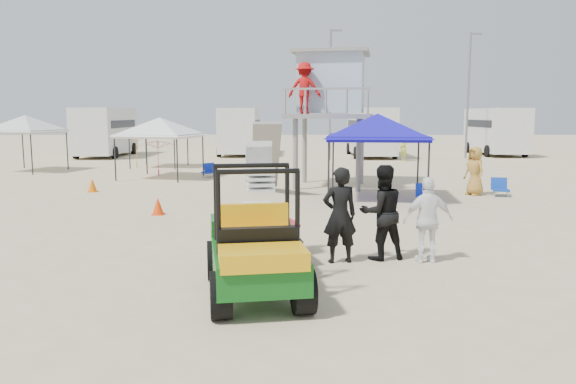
{
  "coord_description": "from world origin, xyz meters",
  "views": [
    {
      "loc": [
        0.55,
        -8.16,
        2.85
      ],
      "look_at": [
        0.5,
        3.0,
        1.3
      ],
      "focal_mm": 35.0,
      "sensor_mm": 36.0,
      "label": 1
    }
  ],
  "objects_px": {
    "utility_cart": "(254,237)",
    "surf_trailer": "(262,217)",
    "man_left": "(340,215)",
    "lifeguard_tower": "(328,88)",
    "canopy_blue": "(377,118)"
  },
  "relations": [
    {
      "from": "surf_trailer",
      "to": "lifeguard_tower",
      "type": "height_order",
      "value": "lifeguard_tower"
    },
    {
      "from": "utility_cart",
      "to": "surf_trailer",
      "type": "relative_size",
      "value": 1.14
    },
    {
      "from": "man_left",
      "to": "lifeguard_tower",
      "type": "distance_m",
      "value": 11.99
    },
    {
      "from": "man_left",
      "to": "lifeguard_tower",
      "type": "height_order",
      "value": "lifeguard_tower"
    },
    {
      "from": "utility_cart",
      "to": "surf_trailer",
      "type": "height_order",
      "value": "surf_trailer"
    },
    {
      "from": "utility_cart",
      "to": "surf_trailer",
      "type": "distance_m",
      "value": 2.34
    },
    {
      "from": "canopy_blue",
      "to": "surf_trailer",
      "type": "bearing_deg",
      "value": -113.76
    },
    {
      "from": "man_left",
      "to": "surf_trailer",
      "type": "bearing_deg",
      "value": -22.29
    },
    {
      "from": "lifeguard_tower",
      "to": "man_left",
      "type": "bearing_deg",
      "value": -92.51
    },
    {
      "from": "man_left",
      "to": "canopy_blue",
      "type": "xyz_separation_m",
      "value": [
        1.94,
        8.16,
        1.8
      ]
    },
    {
      "from": "surf_trailer",
      "to": "canopy_blue",
      "type": "distance_m",
      "value": 8.79
    },
    {
      "from": "surf_trailer",
      "to": "utility_cart",
      "type": "bearing_deg",
      "value": -90.14
    },
    {
      "from": "canopy_blue",
      "to": "lifeguard_tower",
      "type": "bearing_deg",
      "value": 112.52
    },
    {
      "from": "utility_cart",
      "to": "canopy_blue",
      "type": "relative_size",
      "value": 0.8
    },
    {
      "from": "surf_trailer",
      "to": "lifeguard_tower",
      "type": "distance_m",
      "value": 11.88
    }
  ]
}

